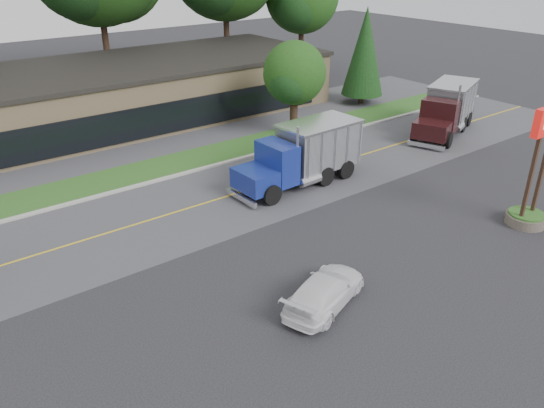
{
  "coord_description": "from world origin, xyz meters",
  "views": [
    {
      "loc": [
        -13.37,
        -13.37,
        12.45
      ],
      "look_at": [
        -0.35,
        3.87,
        1.8
      ],
      "focal_mm": 35.0,
      "sensor_mm": 36.0,
      "label": 1
    }
  ],
  "objects_px": {
    "dump_truck_blue": "(305,153)",
    "dump_truck_maroon": "(447,108)",
    "bilo_sign": "(533,186)",
    "rally_car": "(325,291)"
  },
  "relations": [
    {
      "from": "bilo_sign",
      "to": "rally_car",
      "type": "xyz_separation_m",
      "value": [
        -12.3,
        1.13,
        -1.39
      ]
    },
    {
      "from": "bilo_sign",
      "to": "dump_truck_blue",
      "type": "height_order",
      "value": "bilo_sign"
    },
    {
      "from": "bilo_sign",
      "to": "dump_truck_blue",
      "type": "relative_size",
      "value": 0.74
    },
    {
      "from": "rally_car",
      "to": "bilo_sign",
      "type": "bearing_deg",
      "value": -115.3
    },
    {
      "from": "dump_truck_blue",
      "to": "bilo_sign",
      "type": "bearing_deg",
      "value": 115.18
    },
    {
      "from": "dump_truck_maroon",
      "to": "rally_car",
      "type": "height_order",
      "value": "dump_truck_maroon"
    },
    {
      "from": "dump_truck_blue",
      "to": "dump_truck_maroon",
      "type": "height_order",
      "value": "same"
    },
    {
      "from": "rally_car",
      "to": "dump_truck_blue",
      "type": "bearing_deg",
      "value": -56.37
    },
    {
      "from": "dump_truck_blue",
      "to": "dump_truck_maroon",
      "type": "xyz_separation_m",
      "value": [
        14.15,
        0.81,
        0.0
      ]
    },
    {
      "from": "dump_truck_blue",
      "to": "dump_truck_maroon",
      "type": "relative_size",
      "value": 0.97
    }
  ]
}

